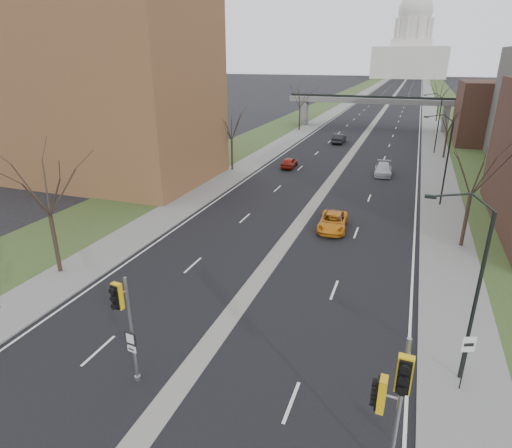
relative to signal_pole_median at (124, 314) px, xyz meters
The scene contains 27 objects.
ground 4.23m from the signal_pole_median, 17.87° to the right, with size 700.00×700.00×0.00m, color black.
road_surface 149.41m from the signal_pole_median, 89.23° to the left, with size 20.00×600.00×0.01m, color black.
median_strip 149.41m from the signal_pole_median, 89.23° to the left, with size 1.20×600.00×0.02m, color gray.
sidewalk_right 150.05m from the signal_pole_median, 84.64° to the left, with size 4.00×600.00×0.12m, color gray.
sidewalk_left 149.73m from the signal_pole_median, 93.83° to the left, with size 4.00×600.00×0.12m, color gray.
grass_verge_right 150.73m from the signal_pole_median, 82.37° to the left, with size 8.00×600.00×0.10m, color #2F4721.
grass_verge_left 150.25m from the signal_pole_median, 96.11° to the left, with size 8.00×600.00×0.10m, color #2F4721.
apartment_building 38.62m from the signal_pole_median, 129.26° to the left, with size 25.00×16.00×22.00m, color brown.
commercial_block_far 73.40m from the signal_pole_median, 70.91° to the left, with size 14.00×14.00×10.00m, color #462A20.
pedestrian_bridge 79.39m from the signal_pole_median, 88.55° to the left, with size 34.00×3.00×6.45m.
capitol 319.71m from the signal_pole_median, 89.64° to the left, with size 48.00×42.00×55.75m.
streetlight_near 14.43m from the signal_pole_median, 22.39° to the left, with size 2.61×0.20×8.70m.
streetlight_mid 34.10m from the signal_pole_median, 67.49° to the left, with size 2.61×0.20×8.70m.
streetlight_far 58.90m from the signal_pole_median, 77.23° to the left, with size 2.61×0.20×8.70m.
tree_left_a 13.56m from the signal_pole_median, 146.22° to the left, with size 7.20×7.20×9.40m.
tree_left_b 39.02m from the signal_pole_median, 106.40° to the left, with size 6.75×6.75×8.81m.
tree_left_c 72.27m from the signal_pole_median, 98.76° to the left, with size 7.65×7.65×9.99m.
tree_right_a 26.27m from the signal_pole_median, 54.90° to the left, with size 7.20×7.20×9.40m.
tree_right_b 56.43m from the signal_pole_median, 74.57° to the left, with size 6.30×6.30×8.22m.
tree_right_c 95.60m from the signal_pole_median, 80.96° to the left, with size 7.65×7.65×9.99m.
signal_pole_median is the anchor object (origin of this frame).
signal_pole_right 10.94m from the signal_pole_median, ahead, with size 1.01×1.06×5.82m.
speed_limit_sign 14.58m from the signal_pole_median, 18.35° to the left, with size 0.56×0.25×2.72m.
car_left_near 41.63m from the signal_pole_median, 96.17° to the left, with size 1.61×4.01×1.37m, color maroon.
car_left_far 60.86m from the signal_pole_median, 91.16° to the left, with size 1.64×4.71×1.55m, color black.
car_right_near 22.32m from the signal_pole_median, 76.95° to the left, with size 2.27×4.93×1.37m, color orange.
car_right_mid 42.42m from the signal_pole_median, 79.76° to the left, with size 2.03×4.98×1.45m, color #BBB9C1.
Camera 1 is at (8.43, -11.82, 13.71)m, focal length 30.00 mm.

